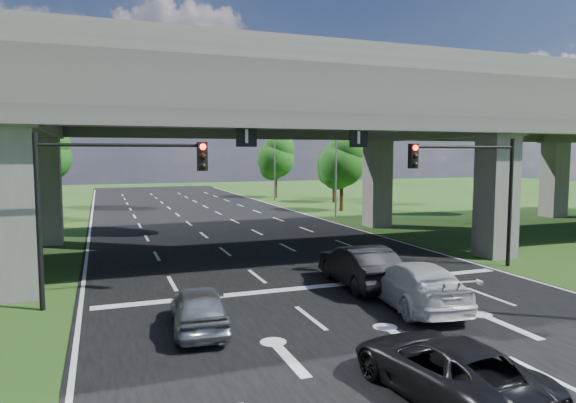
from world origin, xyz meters
TOP-DOWN VIEW (x-y plane):
  - ground at (0.00, 0.00)m, footprint 160.00×160.00m
  - road at (0.00, 10.00)m, footprint 18.00×120.00m
  - overpass at (0.00, 12.00)m, footprint 80.00×15.00m
  - signal_right at (7.82, 3.94)m, footprint 5.76×0.54m
  - signal_left at (-7.82, 3.94)m, footprint 5.76×0.54m
  - streetlight_far at (10.10, 24.00)m, footprint 3.38×0.25m
  - streetlight_beyond at (10.10, 40.00)m, footprint 3.38×0.25m
  - tree_left_near at (-13.95, 26.00)m, footprint 4.50×4.50m
  - tree_left_far at (-12.95, 42.00)m, footprint 4.80×4.80m
  - tree_right_near at (13.05, 28.00)m, footprint 4.20×4.20m
  - tree_right_mid at (16.05, 36.00)m, footprint 3.91×3.90m
  - tree_right_far at (12.05, 44.00)m, footprint 4.50×4.50m
  - car_silver at (-5.36, 0.10)m, footprint 1.96×4.10m
  - car_dark at (1.58, 3.00)m, footprint 2.09×5.12m
  - car_white at (2.03, -0.07)m, footprint 2.88×5.60m
  - car_trailing at (-1.15, -6.00)m, footprint 2.64×4.95m

SIDE VIEW (x-z plane):
  - ground at x=0.00m, z-range 0.00..0.00m
  - road at x=0.00m, z-range 0.00..0.03m
  - car_trailing at x=-1.15m, z-range 0.03..1.35m
  - car_silver at x=-5.36m, z-range 0.03..1.38m
  - car_white at x=2.03m, z-range 0.03..1.58m
  - car_dark at x=1.58m, z-range 0.03..1.68m
  - tree_right_mid at x=16.05m, z-range 0.79..7.55m
  - signal_right at x=7.82m, z-range 1.19..7.19m
  - signal_left at x=-7.82m, z-range 1.19..7.19m
  - tree_right_near at x=13.05m, z-range 0.86..8.14m
  - tree_left_near at x=-13.95m, z-range 0.92..8.72m
  - tree_right_far at x=12.05m, z-range 0.92..8.72m
  - tree_left_far at x=-12.95m, z-range 0.98..9.30m
  - streetlight_far at x=10.10m, z-range 0.85..10.85m
  - streetlight_beyond at x=10.10m, z-range 0.85..10.85m
  - overpass at x=0.00m, z-range 2.92..12.92m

